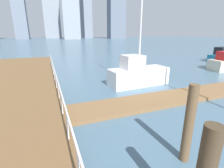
# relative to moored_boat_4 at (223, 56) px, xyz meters

# --- Properties ---
(ground_plane) EXTENTS (300.00, 300.00, 0.00)m
(ground_plane) POSITION_rel_moored_boat_4_xyz_m (-19.47, 0.68, -0.71)
(ground_plane) COLOR slate
(floating_dock) EXTENTS (15.36, 2.00, 0.18)m
(floating_dock) POSITION_rel_moored_boat_4_xyz_m (-15.29, -8.72, -0.62)
(floating_dock) COLOR olive
(floating_dock) RESTS_ON ground_plane
(boardwalk_railing) EXTENTS (0.06, 29.37, 1.08)m
(boardwalk_railing) POSITION_rel_moored_boat_4_xyz_m (-22.62, -10.12, 0.55)
(boardwalk_railing) COLOR white
(boardwalk_railing) RESTS_ON boardwalk
(dock_piling_2) EXTENTS (0.28, 0.28, 2.46)m
(dock_piling_2) POSITION_rel_moored_boat_4_xyz_m (-19.36, -12.90, 0.52)
(dock_piling_2) COLOR brown
(dock_piling_2) RESTS_ON ground_plane
(moored_boat_4) EXTENTS (5.61, 2.10, 1.97)m
(moored_boat_4) POSITION_rel_moored_boat_4_xyz_m (0.00, 0.00, 0.00)
(moored_boat_4) COLOR #1E6B8C
(moored_boat_4) RESTS_ON ground_plane
(moored_boat_5) EXTENTS (4.65, 1.92, 8.05)m
(moored_boat_5) POSITION_rel_moored_boat_4_xyz_m (-16.81, -5.46, 0.15)
(moored_boat_5) COLOR white
(moored_boat_5) RESTS_ON ground_plane
(skyline_tower_3) EXTENTS (11.20, 12.92, 34.07)m
(skyline_tower_3) POSITION_rel_moored_boat_4_xyz_m (-5.84, 99.62, 16.33)
(skyline_tower_3) COLOR #8C939E
(skyline_tower_3) RESTS_ON ground_plane
(skyline_tower_4) EXTENTS (6.69, 13.56, 39.28)m
(skyline_tower_4) POSITION_rel_moored_boat_4_xyz_m (9.13, 121.69, 18.93)
(skyline_tower_4) COLOR gray
(skyline_tower_4) RESTS_ON ground_plane
(skyline_tower_5) EXTENTS (11.80, 7.47, 50.34)m
(skyline_tower_5) POSITION_rel_moored_boat_4_xyz_m (25.78, 99.96, 24.46)
(skyline_tower_5) COLOR slate
(skyline_tower_5) RESTS_ON ground_plane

